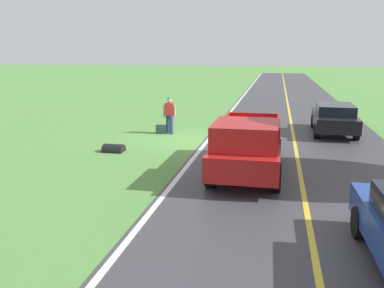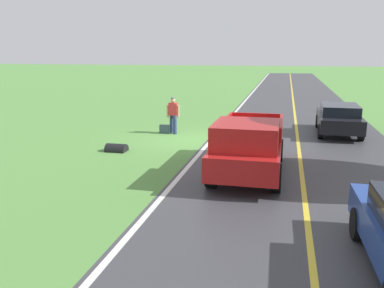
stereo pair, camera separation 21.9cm
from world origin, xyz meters
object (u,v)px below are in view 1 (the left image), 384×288
(hitchhiker_walking, at_px, (170,113))
(suitcase_carried, at_px, (161,129))
(pickup_truck_passing, at_px, (247,145))
(sedan_near_oncoming, at_px, (334,118))

(hitchhiker_walking, relative_size, suitcase_carried, 3.80)
(pickup_truck_passing, distance_m, sedan_near_oncoming, 8.36)
(pickup_truck_passing, relative_size, sedan_near_oncoming, 1.21)
(hitchhiker_walking, relative_size, sedan_near_oncoming, 0.39)
(suitcase_carried, distance_m, pickup_truck_passing, 7.43)
(suitcase_carried, bearing_deg, sedan_near_oncoming, 99.72)
(hitchhiker_walking, distance_m, sedan_near_oncoming, 7.82)
(suitcase_carried, distance_m, sedan_near_oncoming, 8.26)
(pickup_truck_passing, bearing_deg, suitcase_carried, -52.38)
(hitchhiker_walking, relative_size, pickup_truck_passing, 0.32)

